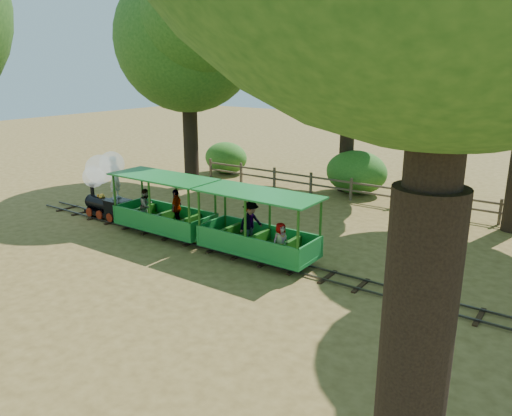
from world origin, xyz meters
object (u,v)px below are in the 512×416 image
Objects in this scene: locomotive at (104,180)px; carriage_rear at (258,233)px; carriage_front at (164,212)px; fence at (373,191)px.

locomotive is 0.70× the size of carriage_rear.
carriage_front is at bearing -179.55° from carriage_rear.
carriage_front is 3.97m from carriage_rear.
locomotive reaches higher than carriage_front.
locomotive reaches higher than carriage_rear.
fence is (7.56, 7.92, -0.96)m from locomotive.
locomotive is 0.70× the size of carriage_front.
locomotive is 3.27m from carriage_front.
fence is (4.37, 8.00, -0.25)m from carriage_front.
carriage_front is at bearing -118.66° from fence.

